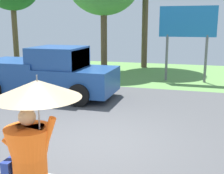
# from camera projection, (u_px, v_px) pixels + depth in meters

# --- Properties ---
(ground_plane) EXTENTS (40.00, 22.00, 0.20)m
(ground_plane) POSITION_uv_depth(u_px,v_px,m) (126.00, 109.00, 9.73)
(ground_plane) COLOR #4C4C4F
(monk_pedestrian) EXTENTS (1.11, 1.07, 2.13)m
(monk_pedestrian) POSITION_uv_depth(u_px,v_px,m) (32.00, 151.00, 3.73)
(monk_pedestrian) COLOR #E55B19
(monk_pedestrian) RESTS_ON ground_plane
(pickup_truck) EXTENTS (5.20, 2.28, 1.88)m
(pickup_truck) POSITION_uv_depth(u_px,v_px,m) (48.00, 73.00, 11.05)
(pickup_truck) COLOR #1E478C
(pickup_truck) RESTS_ON ground_plane
(roadside_billboard) EXTENTS (2.60, 0.12, 3.50)m
(roadside_billboard) POSITION_uv_depth(u_px,v_px,m) (188.00, 27.00, 13.51)
(roadside_billboard) COLOR slate
(roadside_billboard) RESTS_ON ground_plane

